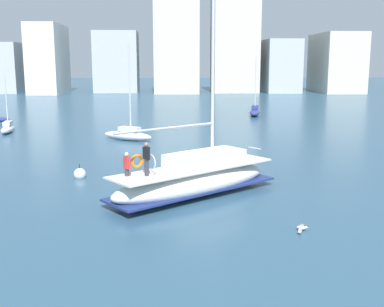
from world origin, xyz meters
TOP-DOWN VIEW (x-y plane):
  - ground_plane at (0.00, 0.00)m, footprint 400.00×400.00m
  - main_sailboat at (-0.07, -1.55)m, footprint 9.14×7.65m
  - moored_sloop_far at (-16.77, 21.74)m, footprint 1.44×4.25m
  - moored_catamaran at (-4.81, 16.36)m, footprint 4.79×3.47m
  - moored_cutter_left at (9.97, 35.43)m, footprint 2.42×5.40m
  - seagull at (3.84, -6.97)m, footprint 0.56×1.05m
  - mooring_buoy at (-6.59, 2.65)m, footprint 0.71×0.71m
  - waterfront_buildings at (1.24, 86.42)m, footprint 86.50×20.63m

SIDE VIEW (x-z plane):
  - ground_plane at x=0.00m, z-range 0.00..0.00m
  - seagull at x=3.84m, z-range 0.06..0.23m
  - mooring_buoy at x=-6.59m, z-range -0.26..0.69m
  - moored_sloop_far at x=-16.77m, z-range -2.34..3.26m
  - moored_catamaran at x=-4.81m, z-range -3.60..4.71m
  - moored_cutter_left at x=9.97m, z-range -3.17..4.29m
  - main_sailboat at x=-0.07m, z-range -5.62..7.44m
  - waterfront_buildings at x=1.24m, z-range -2.90..20.04m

